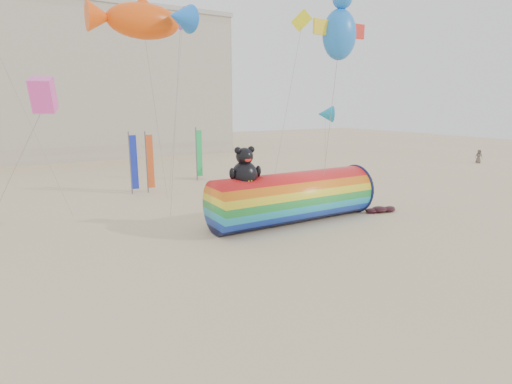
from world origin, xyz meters
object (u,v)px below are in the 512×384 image
windsock_assembly (293,196)px  kite_handler (358,195)px  hotel_building (4,82)px  fabric_bundle (381,209)px

windsock_assembly → kite_handler: windsock_assembly is taller
hotel_building → fabric_bundle: size_ratio=23.06×
hotel_building → kite_handler: (21.84, -43.23, -9.38)m
hotel_building → windsock_assembly: hotel_building is taller
windsock_assembly → kite_handler: 6.36m
fabric_bundle → hotel_building: bearing=116.3°
hotel_building → fabric_bundle: (22.30, -45.06, -10.14)m
hotel_building → windsock_assembly: size_ratio=5.48×
windsock_assembly → kite_handler: bearing=5.7°
hotel_building → kite_handler: size_ratio=32.40×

